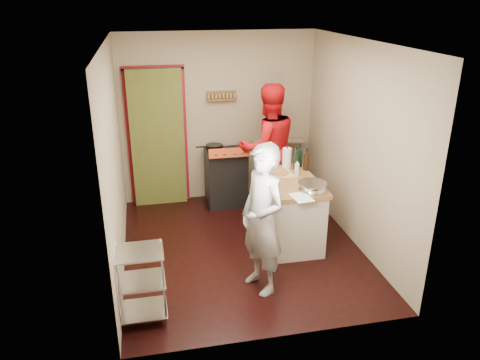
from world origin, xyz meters
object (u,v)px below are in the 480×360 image
object	(u,v)px
stove	(226,176)
person_stripe	(262,220)
person_red	(268,148)
wire_shelving	(141,282)
island	(290,209)

from	to	relation	value
stove	person_stripe	world-z (taller)	person_stripe
person_stripe	person_red	distance (m)	2.17
wire_shelving	person_stripe	xyz separation A→B (m)	(1.31, 0.29, 0.41)
stove	island	xyz separation A→B (m)	(0.61, -1.36, 0.02)
wire_shelving	person_stripe	bearing A→B (deg)	12.30
person_stripe	person_red	xyz separation A→B (m)	(0.62, 2.08, 0.11)
stove	wire_shelving	distance (m)	2.94
wire_shelving	person_red	world-z (taller)	person_red
stove	person_red	distance (m)	0.83
person_stripe	island	bearing A→B (deg)	125.32
person_red	stove	bearing A→B (deg)	-31.44
person_stripe	wire_shelving	bearing A→B (deg)	-99.74
wire_shelving	person_stripe	world-z (taller)	person_stripe
person_stripe	person_red	bearing A→B (deg)	141.46
stove	person_stripe	size ratio (longest dim) A/B	0.59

